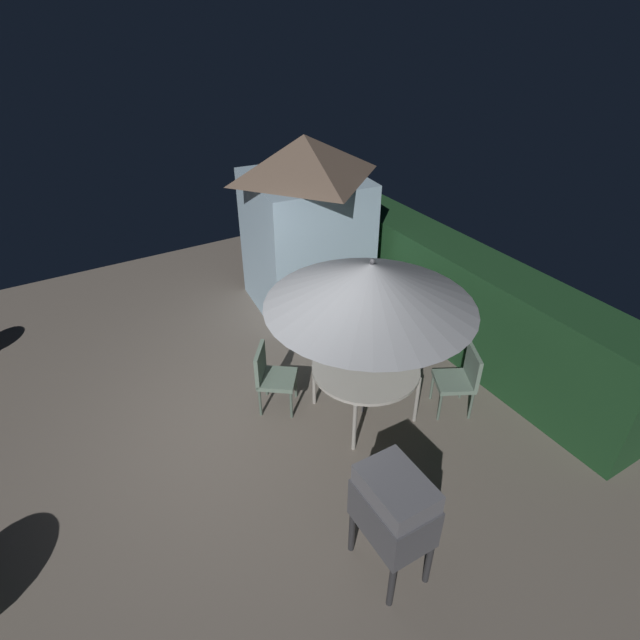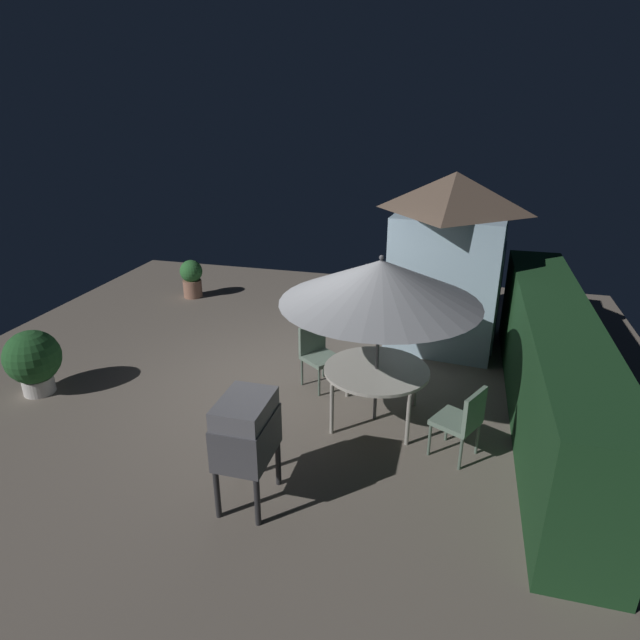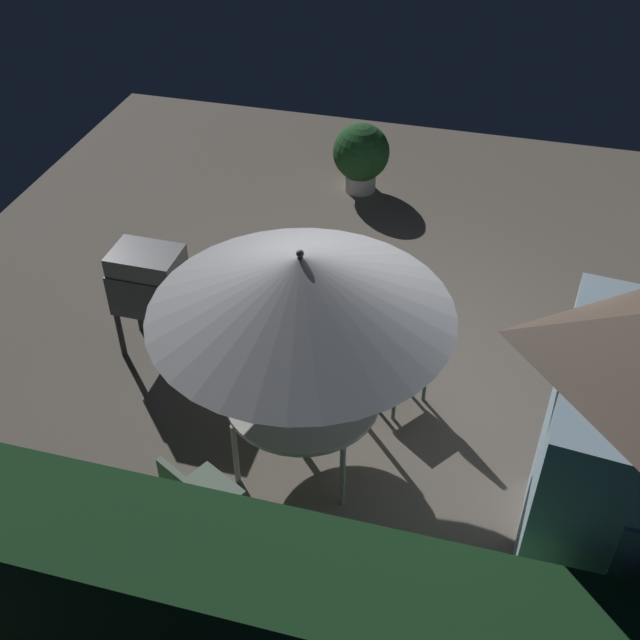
# 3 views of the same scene
# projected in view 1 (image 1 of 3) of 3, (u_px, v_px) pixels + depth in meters

# --- Properties ---
(ground_plane) EXTENTS (11.00, 11.00, 0.00)m
(ground_plane) POSITION_uv_depth(u_px,v_px,m) (249.00, 425.00, 6.46)
(ground_plane) COLOR #6B6056
(hedge_backdrop) EXTENTS (5.70, 0.80, 1.53)m
(hedge_backdrop) POSITION_uv_depth(u_px,v_px,m) (463.00, 301.00, 7.54)
(hedge_backdrop) COLOR #193D1E
(hedge_backdrop) RESTS_ON ground
(garden_shed) EXTENTS (2.04, 1.97, 2.85)m
(garden_shed) POSITION_uv_depth(u_px,v_px,m) (305.00, 225.00, 8.19)
(garden_shed) COLOR #9EBCD1
(garden_shed) RESTS_ON ground
(patio_table) EXTENTS (1.33, 1.33, 0.73)m
(patio_table) POSITION_uv_depth(u_px,v_px,m) (366.00, 370.00, 6.30)
(patio_table) COLOR #B2ADA3
(patio_table) RESTS_ON ground
(patio_umbrella) EXTENTS (2.43, 2.43, 2.21)m
(patio_umbrella) POSITION_uv_depth(u_px,v_px,m) (371.00, 285.00, 5.64)
(patio_umbrella) COLOR #4C4C51
(patio_umbrella) RESTS_ON ground
(bbq_grill) EXTENTS (0.70, 0.50, 1.20)m
(bbq_grill) POSITION_uv_depth(u_px,v_px,m) (394.00, 508.00, 4.44)
(bbq_grill) COLOR #47474C
(bbq_grill) RESTS_ON ground
(chair_near_shed) EXTENTS (0.62, 0.62, 0.90)m
(chair_near_shed) POSITION_uv_depth(u_px,v_px,m) (461.00, 377.00, 6.45)
(chair_near_shed) COLOR slate
(chair_near_shed) RESTS_ON ground
(chair_far_side) EXTENTS (0.65, 0.65, 0.90)m
(chair_far_side) POSITION_uv_depth(u_px,v_px,m) (271.00, 374.00, 6.49)
(chair_far_side) COLOR slate
(chair_far_side) RESTS_ON ground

